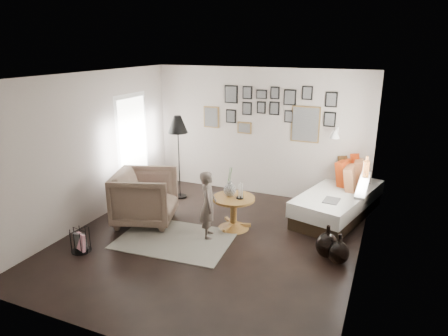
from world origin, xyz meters
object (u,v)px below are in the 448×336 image
at_px(armchair, 145,197).
at_px(floor_lamp, 178,127).
at_px(demijohn_small, 339,252).
at_px(demijohn_large, 327,245).
at_px(pedestal_table, 234,214).
at_px(magazine_basket, 80,240).
at_px(daybed, 339,197).
at_px(child, 208,205).
at_px(vase, 230,187).

distance_m(armchair, floor_lamp, 1.62).
bearing_deg(demijohn_small, floor_lamp, 157.68).
bearing_deg(demijohn_large, pedestal_table, 167.65).
xyz_separation_m(floor_lamp, magazine_basket, (-0.29, -2.57, -1.29)).
bearing_deg(demijohn_large, armchair, -179.84).
height_order(daybed, armchair, daybed).
distance_m(armchair, child, 1.27).
bearing_deg(magazine_basket, pedestal_table, 41.98).
bearing_deg(demijohn_small, vase, 165.32).
bearing_deg(vase, demijohn_large, -12.43).
bearing_deg(floor_lamp, pedestal_table, -30.27).
relative_size(vase, floor_lamp, 0.30).
bearing_deg(magazine_basket, child, 37.15).
height_order(vase, child, child).
bearing_deg(daybed, armchair, -136.50).
height_order(magazine_basket, demijohn_large, demijohn_large).
xyz_separation_m(pedestal_table, vase, (-0.08, 0.02, 0.46)).
height_order(vase, armchair, vase).
bearing_deg(pedestal_table, demijohn_large, -12.35).
bearing_deg(demijohn_large, floor_lamp, 158.35).
xyz_separation_m(daybed, floor_lamp, (-3.13, -0.41, 1.12)).
bearing_deg(vase, daybed, 38.11).
distance_m(floor_lamp, demijohn_small, 3.87).
bearing_deg(magazine_basket, floor_lamp, 83.59).
distance_m(pedestal_table, vase, 0.47).
distance_m(floor_lamp, child, 2.09).
height_order(pedestal_table, demijohn_small, pedestal_table).
xyz_separation_m(daybed, demijohn_small, (0.25, -1.79, -0.17)).
relative_size(magazine_basket, demijohn_large, 0.71).
relative_size(vase, daybed, 0.22).
xyz_separation_m(vase, demijohn_large, (1.72, -0.38, -0.53)).
height_order(vase, demijohn_small, vase).
relative_size(floor_lamp, child, 1.51).
distance_m(vase, armchair, 1.52).
relative_size(pedestal_table, armchair, 0.70).
relative_size(pedestal_table, magazine_basket, 2.00).
xyz_separation_m(vase, floor_lamp, (-1.48, 0.89, 0.74)).
relative_size(vase, child, 0.46).
bearing_deg(demijohn_large, daybed, 92.24).
height_order(pedestal_table, floor_lamp, floor_lamp).
height_order(floor_lamp, demijohn_large, floor_lamp).
bearing_deg(floor_lamp, demijohn_large, -21.65).
relative_size(vase, magazine_basket, 1.43).
height_order(pedestal_table, vase, vase).
bearing_deg(vase, floor_lamp, 148.97).
xyz_separation_m(vase, demijohn_small, (1.90, -0.50, -0.55)).
relative_size(daybed, demijohn_large, 4.63).
bearing_deg(armchair, floor_lamp, -17.75).
distance_m(floor_lamp, demijohn_large, 3.66).
distance_m(armchair, magazine_basket, 1.36).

